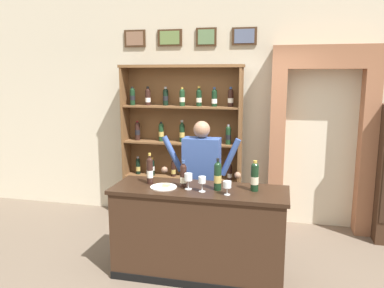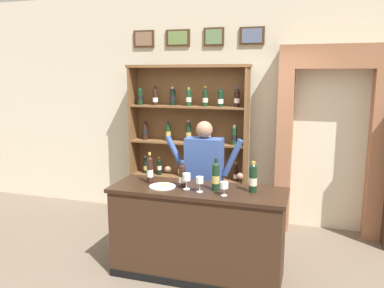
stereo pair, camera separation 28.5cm
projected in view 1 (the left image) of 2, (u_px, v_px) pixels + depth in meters
name	position (u px, v px, depth m)	size (l,w,h in m)	color
ground_plane	(196.00, 274.00, 4.17)	(14.00, 14.00, 0.02)	#6B5B4C
back_wall	(224.00, 107.00, 5.64)	(12.00, 0.19, 3.31)	beige
wine_shelf	(182.00, 140.00, 5.52)	(1.75, 0.31, 2.27)	brown
archway_doorway	(321.00, 129.00, 5.24)	(1.36, 0.45, 2.51)	#9E6647
tasting_counter	(199.00, 232.00, 4.08)	(1.83, 0.64, 0.97)	#382316
shopkeeper	(202.00, 171.00, 4.64)	(0.99, 0.22, 1.59)	#2D3347
tasting_bottle_grappa	(150.00, 170.00, 4.13)	(0.07, 0.07, 0.34)	black
tasting_bottle_super_tuscan	(183.00, 175.00, 4.02)	(0.07, 0.07, 0.28)	black
tasting_bottle_rosso	(218.00, 176.00, 3.91)	(0.08, 0.08, 0.33)	black
tasting_bottle_riserva	(255.00, 176.00, 3.88)	(0.08, 0.08, 0.32)	black
wine_glass_spare	(227.00, 185.00, 3.76)	(0.08, 0.08, 0.14)	silver
wine_glass_left	(188.00, 178.00, 3.94)	(0.08, 0.08, 0.17)	silver
wine_glass_center	(202.00, 181.00, 3.85)	(0.07, 0.07, 0.16)	silver
cheese_plate	(164.00, 187.00, 4.01)	(0.28, 0.28, 0.04)	white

